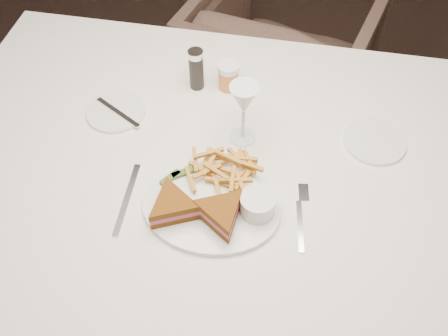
% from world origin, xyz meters
% --- Properties ---
extents(ground, '(5.00, 5.00, 0.00)m').
position_xyz_m(ground, '(0.00, 0.00, 0.00)').
color(ground, black).
rests_on(ground, ground).
extents(table, '(1.56, 1.06, 0.75)m').
position_xyz_m(table, '(0.28, 0.19, 0.38)').
color(table, white).
rests_on(table, ground).
extents(chair_far, '(0.82, 0.79, 0.71)m').
position_xyz_m(chair_far, '(0.33, 1.15, 0.36)').
color(chair_far, '#4D372F').
rests_on(chair_far, ground).
extents(table_setting, '(0.84, 0.61, 0.18)m').
position_xyz_m(table_setting, '(0.27, 0.15, 0.79)').
color(table_setting, white).
rests_on(table_setting, table).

